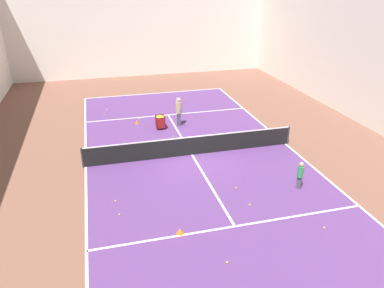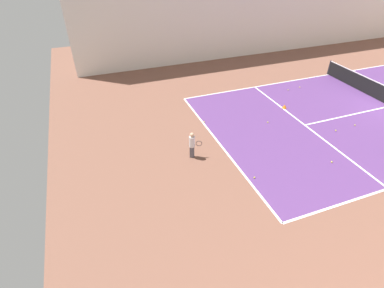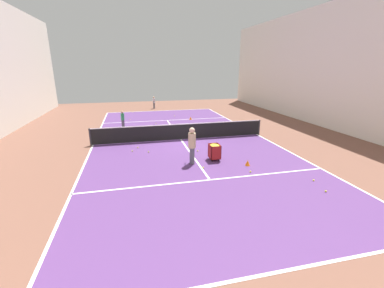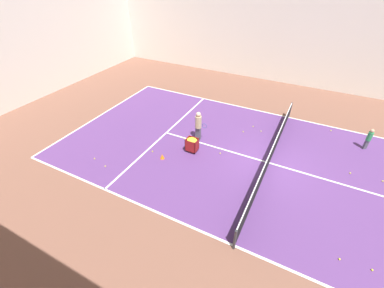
{
  "view_description": "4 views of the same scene",
  "coord_description": "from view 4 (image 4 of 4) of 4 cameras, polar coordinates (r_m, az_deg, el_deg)",
  "views": [
    {
      "loc": [
        -4.4,
        -16.72,
        8.47
      ],
      "look_at": [
        0.0,
        0.0,
        0.61
      ],
      "focal_mm": 35.0,
      "sensor_mm": 36.0,
      "label": 1
    },
    {
      "loc": [
        10.83,
        -16.82,
        8.47
      ],
      "look_at": [
        0.48,
        -12.93,
        0.72
      ],
      "focal_mm": 28.0,
      "sensor_mm": 36.0,
      "label": 2
    },
    {
      "loc": [
        2.94,
        15.42,
        4.48
      ],
      "look_at": [
        0.28,
        4.21,
        0.97
      ],
      "focal_mm": 24.0,
      "sensor_mm": 36.0,
      "label": 3
    },
    {
      "loc": [
        -10.83,
        -1.1,
        8.47
      ],
      "look_at": [
        -0.92,
        3.99,
        0.47
      ],
      "focal_mm": 24.0,
      "sensor_mm": 36.0,
      "label": 4
    }
  ],
  "objects": [
    {
      "name": "training_cone_1",
      "position": [
        13.5,
        -6.64,
        -2.74
      ],
      "size": [
        0.23,
        0.23,
        0.27
      ],
      "primitive_type": "cone",
      "color": "orange",
      "rests_on": "ground"
    },
    {
      "name": "tennis_ball_0",
      "position": [
        14.08,
        -8.78,
        -1.64
      ],
      "size": [
        0.07,
        0.07,
        0.07
      ],
      "primitive_type": "sphere",
      "color": "yellow",
      "rests_on": "ground"
    },
    {
      "name": "line_baseline_far",
      "position": [
        18.51,
        -19.26,
        6.31
      ],
      "size": [
        10.6,
        0.1,
        0.0
      ],
      "primitive_type": "cube",
      "color": "white",
      "rests_on": "ground"
    },
    {
      "name": "tennis_ball_7",
      "position": [
        17.78,
        28.49,
        2.63
      ],
      "size": [
        0.07,
        0.07,
        0.07
      ],
      "primitive_type": "sphere",
      "color": "yellow",
      "rests_on": "ground"
    },
    {
      "name": "tennis_ball_5",
      "position": [
        15.12,
        36.68,
        -6.62
      ],
      "size": [
        0.07,
        0.07,
        0.07
      ],
      "primitive_type": "sphere",
      "color": "yellow",
      "rests_on": "ground"
    },
    {
      "name": "tennis_ball_16",
      "position": [
        16.49,
        13.43,
        3.82
      ],
      "size": [
        0.07,
        0.07,
        0.07
      ],
      "primitive_type": "sphere",
      "color": "yellow",
      "rests_on": "ground"
    },
    {
      "name": "hall_enclosure_right",
      "position": [
        22.53,
        25.96,
        22.14
      ],
      "size": [
        0.15,
        34.74,
        8.87
      ],
      "color": "silver",
      "rests_on": "ground"
    },
    {
      "name": "tennis_ball_11",
      "position": [
        11.31,
        35.15,
        -21.92
      ],
      "size": [
        0.07,
        0.07,
        0.07
      ],
      "primitive_type": "sphere",
      "color": "yellow",
      "rests_on": "ground"
    },
    {
      "name": "coach_at_net",
      "position": [
        14.4,
        1.43,
        4.44
      ],
      "size": [
        0.36,
        0.68,
        1.77
      ],
      "rotation": [
        0.0,
        0.0,
        -1.55
      ],
      "color": "#4C4C56",
      "rests_on": "ground"
    },
    {
      "name": "hall_enclosure_far",
      "position": [
        21.73,
        -33.85,
        19.45
      ],
      "size": [
        22.47,
        0.15,
        8.87
      ],
      "color": "silver",
      "rests_on": "ground"
    },
    {
      "name": "line_sideline_right",
      "position": [
        18.25,
        20.6,
        5.59
      ],
      "size": [
        0.1,
        22.57,
        0.0
      ],
      "primitive_type": "cube",
      "color": "white",
      "rests_on": "ground"
    },
    {
      "name": "tennis_ball_10",
      "position": [
        13.87,
        6.29,
        -2.06
      ],
      "size": [
        0.07,
        0.07,
        0.07
      ],
      "primitive_type": "sphere",
      "color": "yellow",
      "rests_on": "ground"
    },
    {
      "name": "line_service_far",
      "position": [
        15.57,
        -5.72,
        2.51
      ],
      "size": [
        10.6,
        0.1,
        0.0
      ],
      "primitive_type": "cube",
      "color": "white",
      "rests_on": "ground"
    },
    {
      "name": "tennis_ball_9",
      "position": [
        14.94,
        -1.74,
        1.26
      ],
      "size": [
        0.07,
        0.07,
        0.07
      ],
      "primitive_type": "sphere",
      "color": "yellow",
      "rests_on": "ground"
    },
    {
      "name": "tennis_ball_8",
      "position": [
        14.37,
        -20.87,
        -3.05
      ],
      "size": [
        0.07,
        0.07,
        0.07
      ],
      "primitive_type": "sphere",
      "color": "yellow",
      "rests_on": "ground"
    },
    {
      "name": "court_playing_area",
      "position": [
        13.79,
        16.77,
        -4.05
      ],
      "size": [
        10.6,
        22.57,
        0.0
      ],
      "color": "#563370",
      "rests_on": "ground"
    },
    {
      "name": "tennis_ball_4",
      "position": [
        16.13,
        15.08,
        2.77
      ],
      "size": [
        0.07,
        0.07,
        0.07
      ],
      "primitive_type": "sphere",
      "color": "yellow",
      "rests_on": "ground"
    },
    {
      "name": "ground_plane",
      "position": [
        13.8,
        16.77,
        -4.05
      ],
      "size": [
        38.44,
        38.44,
        0.0
      ],
      "primitive_type": "plane",
      "color": "brown"
    },
    {
      "name": "line_sideline_left",
      "position": [
        10.17,
        9.41,
        -21.43
      ],
      "size": [
        0.1,
        22.57,
        0.0
      ],
      "primitive_type": "cube",
      "color": "white",
      "rests_on": "ground"
    },
    {
      "name": "tennis_ball_6",
      "position": [
        14.76,
        31.71,
        -5.51
      ],
      "size": [
        0.07,
        0.07,
        0.07
      ],
      "primitive_type": "sphere",
      "color": "yellow",
      "rests_on": "ground"
    },
    {
      "name": "tennis_ball_1",
      "position": [
        11.02,
        29.95,
        -21.29
      ],
      "size": [
        0.07,
        0.07,
        0.07
      ],
      "primitive_type": "sphere",
      "color": "yellow",
      "rests_on": "ground"
    },
    {
      "name": "line_centre_service",
      "position": [
        13.79,
        16.77,
        -4.03
      ],
      "size": [
        0.1,
        12.41,
        0.0
      ],
      "primitive_type": "cube",
      "color": "white",
      "rests_on": "ground"
    },
    {
      "name": "tennis_net",
      "position": [
        13.48,
        17.15,
        -2.31
      ],
      "size": [
        10.9,
        0.1,
        1.02
      ],
      "color": "#2D2D33",
      "rests_on": "ground"
    },
    {
      "name": "child_midcourt",
      "position": [
        16.73,
        34.66,
        1.14
      ],
      "size": [
        0.35,
        0.35,
        1.26
      ],
      "rotation": [
        0.0,
        0.0,
        2.22
      ],
      "color": "#4C4C56",
      "rests_on": "ground"
    },
    {
      "name": "ball_cart",
      "position": [
        13.66,
        -0.0,
        0.32
      ],
      "size": [
        0.5,
        0.61,
        0.81
      ],
      "color": "maroon",
      "rests_on": "ground"
    },
    {
      "name": "tennis_ball_2",
      "position": [
        15.85,
        11.33,
        2.72
      ],
      "size": [
        0.07,
        0.07,
        0.07
      ],
      "primitive_type": "sphere",
      "color": "yellow",
      "rests_on": "ground"
    },
    {
      "name": "tennis_ball_15",
      "position": [
        13.68,
        -18.71,
        -4.69
      ],
      "size": [
        0.07,
        0.07,
        0.07
      ],
      "primitive_type": "sphere",
      "color": "yellow",
      "rests_on": "ground"
    }
  ]
}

